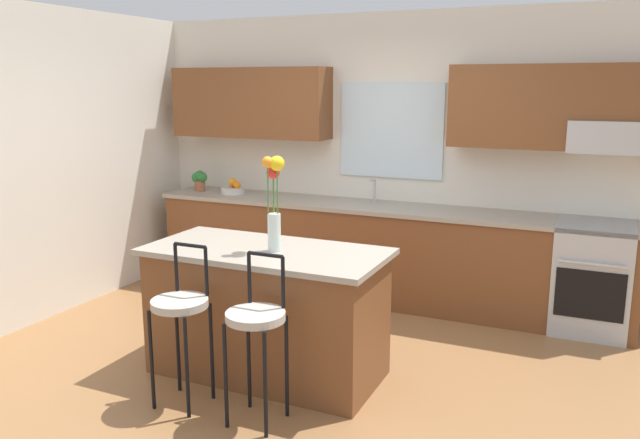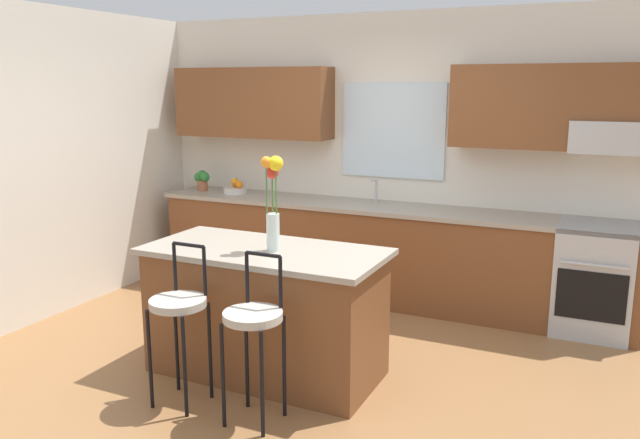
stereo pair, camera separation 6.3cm
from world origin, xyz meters
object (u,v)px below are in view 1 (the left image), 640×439
(bar_stool_middle, at_px, (256,324))
(potted_plant_small, at_px, (200,179))
(bar_stool_near, at_px, (181,310))
(flower_vase, at_px, (274,199))
(oven_range, at_px, (591,278))
(fruit_bowl_oranges, at_px, (233,189))
(kitchen_island, at_px, (267,311))

(bar_stool_middle, distance_m, potted_plant_small, 3.27)
(bar_stool_near, bearing_deg, flower_vase, 58.99)
(bar_stool_middle, relative_size, potted_plant_small, 4.77)
(oven_range, relative_size, fruit_bowl_oranges, 3.83)
(kitchen_island, xyz_separation_m, flower_vase, (0.08, -0.02, 0.82))
(kitchen_island, xyz_separation_m, potted_plant_small, (-1.84, 1.85, 0.58))
(bar_stool_middle, distance_m, fruit_bowl_oranges, 3.02)
(kitchen_island, xyz_separation_m, fruit_bowl_oranges, (-1.42, 1.86, 0.51))
(flower_vase, bearing_deg, kitchen_island, 165.85)
(bar_stool_near, bearing_deg, fruit_bowl_oranges, 114.89)
(potted_plant_small, bearing_deg, oven_range, -0.37)
(oven_range, xyz_separation_m, bar_stool_middle, (-1.79, -2.44, 0.18))
(bar_stool_middle, bearing_deg, oven_range, 53.74)
(kitchen_island, relative_size, potted_plant_small, 7.68)
(kitchen_island, bearing_deg, bar_stool_middle, -65.97)
(bar_stool_near, height_order, flower_vase, flower_vase)
(kitchen_island, relative_size, bar_stool_near, 1.61)
(bar_stool_middle, xyz_separation_m, fruit_bowl_oranges, (-1.70, 2.47, 0.34))
(oven_range, height_order, potted_plant_small, potted_plant_small)
(kitchen_island, distance_m, fruit_bowl_oranges, 2.39)
(kitchen_island, height_order, potted_plant_small, potted_plant_small)
(bar_stool_middle, bearing_deg, flower_vase, 107.85)
(flower_vase, bearing_deg, fruit_bowl_oranges, 128.73)
(oven_range, bearing_deg, kitchen_island, -138.53)
(flower_vase, height_order, potted_plant_small, flower_vase)
(oven_range, distance_m, bar_stool_middle, 3.03)
(bar_stool_middle, height_order, potted_plant_small, potted_plant_small)
(bar_stool_middle, bearing_deg, bar_stool_near, 180.00)
(bar_stool_near, distance_m, flower_vase, 0.95)
(fruit_bowl_oranges, bearing_deg, kitchen_island, -52.54)
(bar_stool_near, distance_m, bar_stool_middle, 0.55)
(bar_stool_middle, xyz_separation_m, potted_plant_small, (-2.11, 2.47, 0.41))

